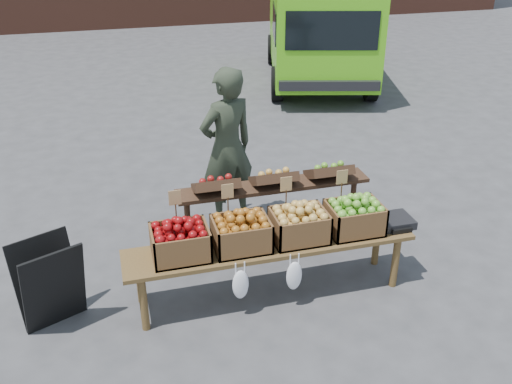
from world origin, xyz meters
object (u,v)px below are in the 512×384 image
object	(u,v)px
crate_golden_apples	(180,243)
crate_green_apples	(354,218)
weighing_scale	(394,221)
chalkboard_sign	(50,284)
back_table	(273,208)
display_bench	(270,269)
delivery_van	(318,32)
crate_russet_pears	(241,234)
vendor	(227,148)
crate_red_apples	(299,226)

from	to	relation	value
crate_golden_apples	crate_green_apples	size ratio (longest dim) A/B	1.00
weighing_scale	chalkboard_sign	bearing A→B (deg)	177.98
crate_golden_apples	crate_green_apples	distance (m)	1.65
crate_golden_apples	chalkboard_sign	bearing A→B (deg)	174.30
back_table	crate_golden_apples	distance (m)	1.31
display_bench	weighing_scale	xyz separation A→B (m)	(1.25, 0.00, 0.33)
display_bench	crate_green_apples	bearing A→B (deg)	0.00
display_bench	weighing_scale	size ratio (longest dim) A/B	7.94
delivery_van	crate_russet_pears	distance (m)	7.55
crate_russet_pears	back_table	bearing A→B (deg)	54.03
delivery_van	vendor	size ratio (longest dim) A/B	2.42
delivery_van	crate_golden_apples	world-z (taller)	delivery_van
crate_red_apples	weighing_scale	xyz separation A→B (m)	(0.97, 0.00, -0.10)
back_table	display_bench	world-z (taller)	back_table
chalkboard_sign	crate_red_apples	xyz separation A→B (m)	(2.24, -0.11, 0.30)
crate_golden_apples	crate_russet_pears	distance (m)	0.55
delivery_van	display_bench	distance (m)	7.46
back_table	display_bench	xyz separation A→B (m)	(-0.25, -0.72, -0.24)
crate_russet_pears	weighing_scale	bearing A→B (deg)	0.00
crate_russet_pears	crate_red_apples	bearing A→B (deg)	0.00
crate_red_apples	weighing_scale	distance (m)	0.98
delivery_van	chalkboard_sign	distance (m)	8.35
back_table	display_bench	bearing A→B (deg)	-108.97
crate_golden_apples	crate_red_apples	distance (m)	1.10
crate_russet_pears	crate_red_apples	xyz separation A→B (m)	(0.55, 0.00, 0.00)
delivery_van	back_table	distance (m)	6.68
crate_russet_pears	weighing_scale	distance (m)	1.53
delivery_van	crate_golden_apples	xyz separation A→B (m)	(-3.87, -6.77, -0.29)
delivery_van	display_bench	xyz separation A→B (m)	(-3.04, -6.77, -0.71)
vendor	display_bench	bearing A→B (deg)	72.76
back_table	crate_golden_apples	world-z (taller)	back_table
crate_golden_apples	weighing_scale	size ratio (longest dim) A/B	1.47
back_table	display_bench	distance (m)	0.80
weighing_scale	delivery_van	bearing A→B (deg)	75.19
delivery_van	back_table	bearing A→B (deg)	-99.61
display_bench	weighing_scale	world-z (taller)	weighing_scale
display_bench	crate_golden_apples	bearing A→B (deg)	180.00
crate_russet_pears	crate_red_apples	world-z (taller)	same
crate_red_apples	delivery_van	bearing A→B (deg)	67.79
crate_golden_apples	crate_red_apples	xyz separation A→B (m)	(1.10, 0.00, 0.00)
vendor	weighing_scale	size ratio (longest dim) A/B	5.41
chalkboard_sign	crate_golden_apples	xyz separation A→B (m)	(1.14, -0.11, 0.30)
crate_golden_apples	crate_red_apples	size ratio (longest dim) A/B	1.00
delivery_van	crate_red_apples	xyz separation A→B (m)	(-2.77, -6.77, -0.29)
chalkboard_sign	delivery_van	bearing A→B (deg)	29.45
chalkboard_sign	display_bench	size ratio (longest dim) A/B	0.31
back_table	crate_russet_pears	xyz separation A→B (m)	(-0.52, -0.72, 0.19)
vendor	back_table	world-z (taller)	vendor
delivery_van	crate_green_apples	world-z (taller)	delivery_van
display_bench	crate_golden_apples	distance (m)	0.93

